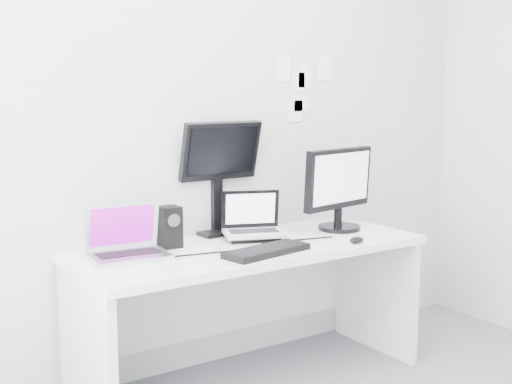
# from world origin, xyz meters

# --- Properties ---
(back_wall) EXTENTS (3.60, 0.00, 3.60)m
(back_wall) POSITION_xyz_m (0.00, 1.60, 1.35)
(back_wall) COLOR silver
(back_wall) RESTS_ON ground
(desk) EXTENTS (1.80, 0.70, 0.73)m
(desk) POSITION_xyz_m (0.00, 1.25, 0.36)
(desk) COLOR white
(desk) RESTS_ON ground
(macbook) EXTENTS (0.38, 0.30, 0.27)m
(macbook) POSITION_xyz_m (-0.62, 1.32, 0.86)
(macbook) COLOR #B2B1B6
(macbook) RESTS_ON desk
(speaker) EXTENTS (0.13, 0.13, 0.21)m
(speaker) POSITION_xyz_m (-0.37, 1.43, 0.83)
(speaker) COLOR black
(speaker) RESTS_ON desk
(dell_laptop) EXTENTS (0.37, 0.34, 0.26)m
(dell_laptop) POSITION_xyz_m (0.08, 1.34, 0.86)
(dell_laptop) COLOR silver
(dell_laptop) RESTS_ON desk
(rear_monitor) EXTENTS (0.47, 0.18, 0.63)m
(rear_monitor) POSITION_xyz_m (0.00, 1.56, 1.04)
(rear_monitor) COLOR black
(rear_monitor) RESTS_ON desk
(samsung_monitor) EXTENTS (0.55, 0.33, 0.47)m
(samsung_monitor) POSITION_xyz_m (0.62, 1.28, 0.97)
(samsung_monitor) COLOR black
(samsung_monitor) RESTS_ON desk
(keyboard) EXTENTS (0.47, 0.23, 0.03)m
(keyboard) POSITION_xyz_m (-0.04, 1.05, 0.74)
(keyboard) COLOR black
(keyboard) RESTS_ON desk
(mouse) EXTENTS (0.11, 0.08, 0.03)m
(mouse) POSITION_xyz_m (0.47, 0.98, 0.75)
(mouse) COLOR black
(mouse) RESTS_ON desk
(wall_note_0) EXTENTS (0.10, 0.00, 0.14)m
(wall_note_0) POSITION_xyz_m (0.45, 1.59, 1.62)
(wall_note_0) COLOR white
(wall_note_0) RESTS_ON back_wall
(wall_note_1) EXTENTS (0.09, 0.00, 0.13)m
(wall_note_1) POSITION_xyz_m (0.60, 1.59, 1.58)
(wall_note_1) COLOR white
(wall_note_1) RESTS_ON back_wall
(wall_note_2) EXTENTS (0.10, 0.00, 0.14)m
(wall_note_2) POSITION_xyz_m (0.75, 1.59, 1.63)
(wall_note_2) COLOR white
(wall_note_2) RESTS_ON back_wall
(wall_note_3) EXTENTS (0.11, 0.00, 0.08)m
(wall_note_3) POSITION_xyz_m (0.58, 1.59, 1.42)
(wall_note_3) COLOR white
(wall_note_3) RESTS_ON back_wall
(wall_note_4) EXTENTS (0.09, 0.00, 0.11)m
(wall_note_4) POSITION_xyz_m (0.56, 1.59, 1.55)
(wall_note_4) COLOR white
(wall_note_4) RESTS_ON back_wall
(wall_note_5) EXTENTS (0.11, 0.00, 0.12)m
(wall_note_5) POSITION_xyz_m (0.53, 1.59, 1.38)
(wall_note_5) COLOR white
(wall_note_5) RESTS_ON back_wall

